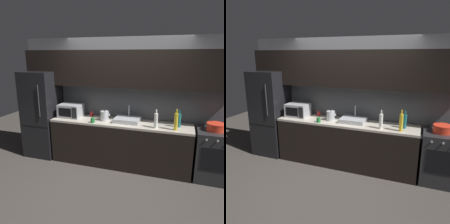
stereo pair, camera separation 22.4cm
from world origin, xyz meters
The scene contains 14 objects.
ground_plane centered at (0.00, 0.00, 0.00)m, with size 10.00×10.00×0.00m, color #3D3833.
back_wall centered at (0.00, 1.20, 1.55)m, with size 4.48×0.44×2.50m.
counter_run centered at (0.00, 0.90, 0.45)m, with size 2.74×0.60×0.90m.
refrigerator centered at (-1.75, 0.90, 0.91)m, with size 0.68×0.69×1.83m.
oven_range centered at (1.71, 0.90, 0.45)m, with size 0.60×0.62×0.90m.
microwave centered at (-1.07, 0.92, 1.04)m, with size 0.46×0.35×0.27m.
sink_basin centered at (0.14, 0.93, 0.94)m, with size 0.48×0.38×0.30m.
kettle centered at (-0.31, 0.89, 1.00)m, with size 0.20×0.16×0.21m.
wine_bottle_yellow centered at (1.05, 0.73, 1.06)m, with size 0.07×0.07×0.37m.
wine_bottle_white centered at (0.71, 0.73, 1.04)m, with size 0.07×0.07×0.34m.
wine_bottle_teal centered at (1.09, 0.91, 1.03)m, with size 0.07×0.07×0.31m.
mug_red centered at (-0.68, 1.12, 0.94)m, with size 0.08×0.08×0.09m, color #A82323.
mug_green centered at (-0.48, 0.68, 0.95)m, with size 0.08×0.08×0.09m, color #1E6B2D.
cooking_pot centered at (1.70, 0.90, 0.97)m, with size 0.30×0.30×0.13m.
Camera 2 is at (1.33, -2.97, 2.16)m, focal length 35.40 mm.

